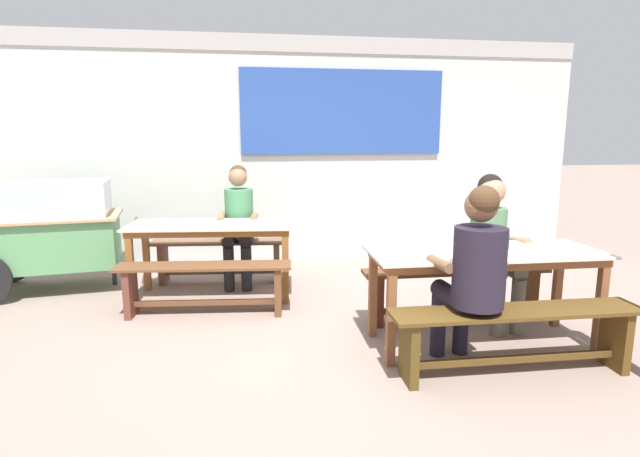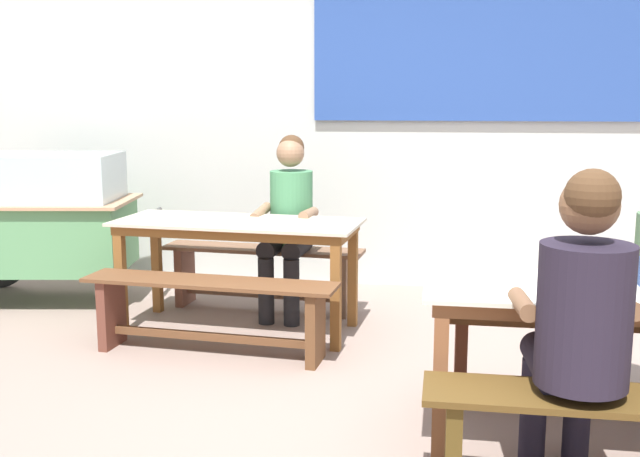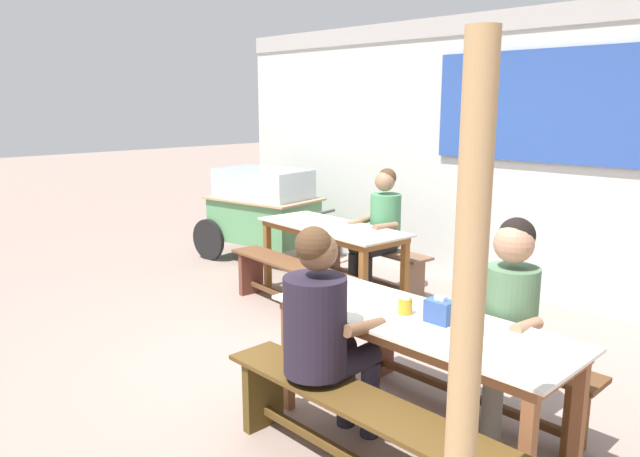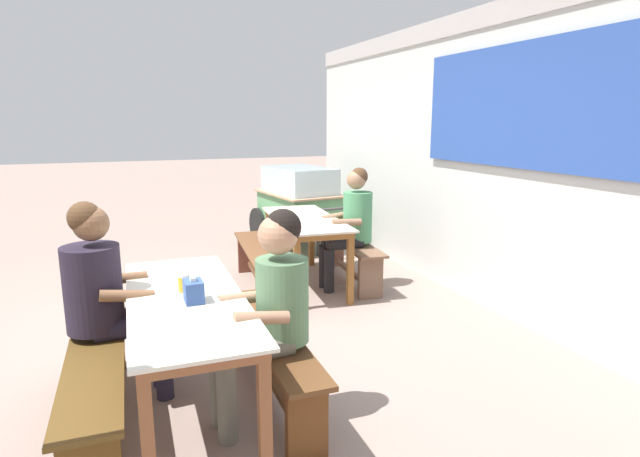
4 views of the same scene
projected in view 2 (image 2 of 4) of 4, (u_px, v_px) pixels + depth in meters
ground_plane at (370, 409)px, 3.75m from camera, size 40.00×40.00×0.00m
backdrop_wall at (399, 108)px, 6.05m from camera, size 7.38×0.23×2.77m
dining_table_far at (238, 233)px, 4.93m from camera, size 1.66×0.80×0.74m
dining_table_near at (632, 307)px, 3.17m from camera, size 1.76×0.69×0.74m
bench_far_back at (263, 269)px, 5.49m from camera, size 1.50×0.44×0.46m
bench_far_front at (210, 306)px, 4.50m from camera, size 1.57×0.46×0.46m
bench_near_back at (602, 347)px, 3.73m from camera, size 1.63×0.30×0.46m
food_cart at (42, 216)px, 5.66m from camera, size 1.72×1.03×1.13m
person_center_facing at (289, 215)px, 5.29m from camera, size 0.44×0.55×1.28m
person_near_front at (579, 316)px, 2.77m from camera, size 0.46×0.59×1.29m
condiment_jar at (608, 275)px, 3.17m from camera, size 0.08×0.08×0.11m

